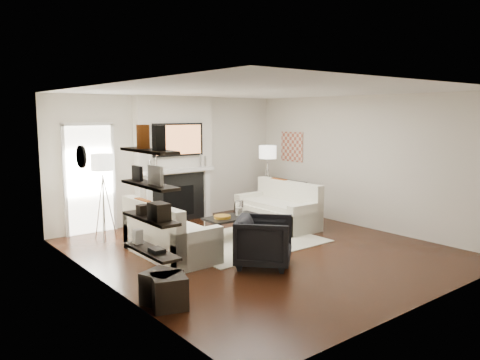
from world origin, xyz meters
TOP-DOWN VIEW (x-y plane):
  - room_envelope at (0.00, 0.00)m, footprint 6.00×6.00m
  - chimney_breast at (0.00, 2.88)m, footprint 1.80×0.25m
  - fireplace_surround at (0.00, 2.74)m, footprint 1.30×0.02m
  - firebox at (0.00, 2.73)m, footprint 0.75×0.02m
  - mantel_pilaster_l at (-0.72, 2.71)m, footprint 0.12×0.08m
  - mantel_pilaster_r at (0.72, 2.71)m, footprint 0.12×0.08m
  - mantel_shelf at (0.00, 2.69)m, footprint 1.70×0.18m
  - tv_body at (0.00, 2.71)m, footprint 1.20×0.06m
  - tv_screen at (0.00, 2.68)m, footprint 1.10×0.00m
  - candlestick_l_tall at (-0.55, 2.70)m, footprint 0.04×0.04m
  - candlestick_l_short at (-0.68, 2.70)m, footprint 0.04×0.04m
  - candlestick_r_tall at (0.55, 2.70)m, footprint 0.04×0.04m
  - candlestick_r_short at (0.68, 2.70)m, footprint 0.04×0.04m
  - hallway_panel at (-1.85, 2.98)m, footprint 0.90×0.02m
  - door_trim_l at (-2.33, 2.96)m, footprint 0.06×0.06m
  - door_trim_r at (-1.37, 2.96)m, footprint 0.06×0.06m
  - door_trim_top at (-1.85, 2.96)m, footprint 1.02×0.06m
  - rug at (0.11, 0.58)m, footprint 2.60×2.00m
  - loveseat_left_base at (-1.39, 0.69)m, footprint 0.85×1.80m
  - loveseat_left_back at (-1.73, 0.69)m, footprint 0.18×1.80m
  - loveseat_left_arm_n at (-1.39, -0.12)m, footprint 0.85×0.18m
  - loveseat_left_arm_s at (-1.39, 1.50)m, footprint 0.85×0.18m
  - loveseat_left_cushion at (-1.34, 0.69)m, footprint 0.63×1.44m
  - pillow_left_orange at (-1.73, 0.99)m, footprint 0.10×0.42m
  - pillow_left_charcoal at (-1.73, 0.39)m, footprint 0.10×0.40m
  - loveseat_right_base at (1.36, 1.09)m, footprint 0.85×1.80m
  - loveseat_right_back at (1.70, 1.09)m, footprint 0.18×1.80m
  - loveseat_right_arm_n at (1.36, 0.28)m, footprint 0.85×0.18m
  - loveseat_right_arm_s at (1.36, 1.90)m, footprint 0.85×0.18m
  - loveseat_right_cushion at (1.31, 1.09)m, footprint 0.63×1.44m
  - pillow_right_orange at (1.70, 1.39)m, footprint 0.10×0.42m
  - pillow_right_charcoal at (1.70, 0.79)m, footprint 0.10×0.40m
  - coffee_table at (0.08, 0.91)m, footprint 1.10×0.55m
  - coffee_leg_nw at (-0.42, 0.69)m, footprint 0.02×0.02m
  - coffee_leg_ne at (0.58, 0.69)m, footprint 0.02×0.02m
  - coffee_leg_sw at (-0.42, 1.13)m, footprint 0.02×0.02m
  - coffee_leg_se at (0.58, 1.13)m, footprint 0.02×0.02m
  - hurricane_glass at (0.23, 0.91)m, footprint 0.16×0.16m
  - hurricane_candle at (0.23, 0.91)m, footprint 0.10×0.10m
  - copper_bowl at (-0.17, 0.91)m, footprint 0.31×0.31m
  - armchair at (-0.52, -0.66)m, footprint 1.11×1.11m
  - lamp_left_post at (-1.85, 2.32)m, footprint 0.02×0.02m
  - lamp_left_shade at (-1.85, 2.32)m, footprint 0.40×0.40m
  - lamp_left_leg_a at (-1.74, 2.32)m, footprint 0.25×0.02m
  - lamp_left_leg_b at (-1.91, 2.41)m, footprint 0.14×0.22m
  - lamp_left_leg_c at (-1.91, 2.22)m, footprint 0.14×0.22m
  - lamp_right_post at (2.05, 2.15)m, footprint 0.02×0.02m
  - lamp_right_shade at (2.05, 2.15)m, footprint 0.40×0.40m
  - lamp_right_leg_a at (2.16, 2.15)m, footprint 0.25×0.02m
  - lamp_right_leg_b at (2.00, 2.25)m, footprint 0.14×0.22m
  - lamp_right_leg_c at (1.99, 2.06)m, footprint 0.14×0.22m
  - console_top at (2.57, 2.14)m, footprint 0.35×1.20m
  - console_leg_n at (2.57, 1.59)m, footprint 0.30×0.04m
  - console_leg_s at (2.57, 2.69)m, footprint 0.30×0.04m
  - wall_art at (2.73, 2.05)m, footprint 0.03×0.70m
  - shelf_bottom at (-2.62, -1.00)m, footprint 0.25×1.00m
  - shelf_lower at (-2.62, -1.00)m, footprint 0.25×1.00m
  - shelf_upper at (-2.62, -1.00)m, footprint 0.25×1.00m
  - shelf_top at (-2.62, -1.00)m, footprint 0.25×1.00m
  - decor_magfile_a at (-2.62, -1.25)m, footprint 0.12×0.10m
  - decor_magfile_b at (-2.62, -0.87)m, footprint 0.12×0.10m
  - decor_frame_a at (-2.62, -1.15)m, footprint 0.04×0.30m
  - decor_frame_b at (-2.62, -0.69)m, footprint 0.04×0.22m
  - decor_wine_rack at (-2.62, -1.22)m, footprint 0.18×0.25m
  - decor_box_small at (-2.62, -0.83)m, footprint 0.15×0.12m
  - decor_books at (-2.62, -1.14)m, footprint 0.14×0.20m
  - decor_box_tall at (-2.62, -0.65)m, footprint 0.10×0.10m
  - clock_rim at (-2.73, 0.90)m, footprint 0.04×0.34m
  - clock_face at (-2.71, 0.90)m, footprint 0.01×0.29m
  - ottoman_near at (-2.47, -0.95)m, footprint 0.52×0.52m
  - ottoman_far at (-2.47, -1.14)m, footprint 0.51×0.51m

SIDE VIEW (x-z plane):
  - rug at x=0.11m, z-range 0.00..0.01m
  - coffee_leg_nw at x=-0.42m, z-range 0.00..0.38m
  - coffee_leg_ne at x=0.58m, z-range 0.00..0.38m
  - coffee_leg_sw at x=-0.42m, z-range 0.00..0.38m
  - coffee_leg_se at x=0.58m, z-range 0.00..0.38m
  - ottoman_near at x=-2.47m, z-range 0.00..0.40m
  - ottoman_far at x=-2.47m, z-range 0.00..0.40m
  - loveseat_left_base at x=-1.39m, z-range 0.00..0.42m
  - loveseat_right_base at x=1.36m, z-range 0.00..0.42m
  - loveseat_left_arm_n at x=-1.39m, z-range 0.00..0.60m
  - loveseat_left_arm_s at x=-1.39m, z-range 0.00..0.60m
  - loveseat_right_arm_n at x=1.36m, z-range 0.00..0.60m
  - loveseat_right_arm_s at x=1.36m, z-range 0.00..0.60m
  - console_leg_n at x=2.57m, z-range 0.00..0.71m
  - console_leg_s at x=2.57m, z-range 0.00..0.71m
  - coffee_table at x=0.08m, z-range 0.38..0.42m
  - armchair at x=-0.52m, z-range 0.00..0.84m
  - copper_bowl at x=-0.17m, z-range 0.42..0.47m
  - firebox at x=0.00m, z-range 0.12..0.78m
  - loveseat_left_cushion at x=-1.34m, z-range 0.42..0.52m
  - loveseat_right_cushion at x=1.31m, z-range 0.42..0.52m
  - hurricane_candle at x=0.23m, z-range 0.42..0.57m
  - fireplace_surround at x=0.00m, z-range 0.00..1.04m
  - loveseat_left_back at x=-1.73m, z-range 0.13..0.93m
  - loveseat_right_back at x=1.70m, z-range 0.13..0.93m
  - mantel_pilaster_l at x=-0.72m, z-range 0.00..1.10m
  - mantel_pilaster_r at x=0.72m, z-range 0.00..1.10m
  - hurricane_glass at x=0.23m, z-range 0.42..0.70m
  - lamp_left_leg_a at x=-1.74m, z-range -0.02..1.22m
  - lamp_left_leg_b at x=-1.91m, z-range -0.02..1.22m
  - lamp_left_leg_c at x=-1.91m, z-range -0.02..1.22m
  - lamp_right_leg_a at x=2.16m, z-range -0.02..1.22m
  - lamp_right_leg_b at x=2.00m, z-range -0.02..1.22m
  - lamp_right_leg_c at x=1.99m, z-range -0.02..1.22m
  - lamp_left_post at x=-1.85m, z-range 0.00..1.20m
  - lamp_right_post at x=2.05m, z-range 0.00..1.20m
  - shelf_bottom at x=-2.62m, z-range 0.68..0.72m
  - pillow_left_charcoal at x=-1.73m, z-range 0.52..0.92m
  - pillow_right_charcoal at x=1.70m, z-range 0.52..0.92m
  - pillow_left_orange at x=-1.73m, z-range 0.52..0.94m
  - pillow_right_orange at x=1.70m, z-range 0.52..0.94m
  - console_top at x=2.57m, z-range 0.71..0.75m
  - decor_books at x=-2.62m, z-range 0.72..0.77m
  - decor_box_tall at x=-2.62m, z-range 0.72..0.90m
  - door_trim_l at x=-2.33m, z-range -0.03..2.13m
  - door_trim_r at x=-1.37m, z-range -0.03..2.13m
  - hallway_panel at x=-1.85m, z-range 0.00..2.10m
  - shelf_lower at x=-2.62m, z-range 1.08..1.12m
  - mantel_shelf at x=0.00m, z-range 1.09..1.16m
  - decor_box_small at x=-2.62m, z-range 1.12..1.24m
  - decor_wine_rack at x=-2.62m, z-range 1.12..1.32m
  - candlestick_l_short at x=-0.68m, z-range 1.15..1.40m
  - candlestick_r_short at x=0.68m, z-range 1.15..1.40m
  - candlestick_l_tall at x=-0.55m, z-range 1.16..1.45m
  - candlestick_r_tall at x=0.55m, z-range 1.16..1.45m
  - room_envelope at x=0.00m, z-range -1.65..4.35m
  - chimney_breast at x=0.00m, z-range 0.00..2.70m
  - lamp_left_shade at x=-1.85m, z-range 1.30..1.60m
  - lamp_right_shade at x=2.05m, z-range 1.30..1.60m
  - shelf_upper at x=-2.62m, z-range 1.48..1.52m
  - wall_art at x=2.73m, z-range 1.20..1.90m
  - decor_frame_b at x=-2.62m, z-range 1.52..1.70m
  - decor_frame_a at x=-2.62m, z-range 1.52..1.74m
  - clock_rim at x=-2.73m, z-range 1.53..1.87m
  - clock_face at x=-2.71m, z-range 1.55..1.84m
  - tv_screen at x=0.00m, z-range 1.47..2.09m
  - tv_body at x=0.00m, z-range 1.43..2.13m
  - shelf_top at x=-2.62m, z-range 1.88..1.92m
  - decor_magfile_a at x=-2.62m, z-range 1.92..2.20m
  - decor_magfile_b at x=-2.62m, z-range 1.92..2.20m
  - door_trim_top at x=-1.85m, z-range 2.10..2.16m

